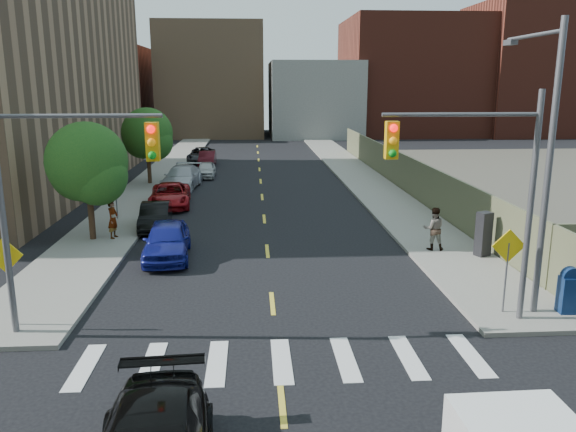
{
  "coord_description": "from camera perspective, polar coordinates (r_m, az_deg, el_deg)",
  "views": [
    {
      "loc": [
        -0.6,
        -9.52,
        7.14
      ],
      "look_at": [
        0.79,
        12.17,
        2.0
      ],
      "focal_mm": 35.0,
      "sensor_mm": 36.0,
      "label": 1
    }
  ],
  "objects": [
    {
      "name": "sidewalk_nw",
      "position": [
        52.0,
        -11.58,
        5.23
      ],
      "size": [
        3.5,
        73.0,
        0.15
      ],
      "primitive_type": "cube",
      "color": "gray",
      "rests_on": "ground"
    },
    {
      "name": "sidewalk_ne",
      "position": [
        52.18,
        5.61,
        5.47
      ],
      "size": [
        3.5,
        73.0,
        0.15
      ],
      "primitive_type": "cube",
      "color": "gray",
      "rests_on": "ground"
    },
    {
      "name": "fence_north",
      "position": [
        39.32,
        11.45,
        4.43
      ],
      "size": [
        0.12,
        44.0,
        2.5
      ],
      "primitive_type": "cube",
      "color": "#6A6A4A",
      "rests_on": "ground"
    },
    {
      "name": "bg_bldg_west",
      "position": [
        82.35,
        -19.14,
        11.81
      ],
      "size": [
        14.0,
        18.0,
        12.0
      ],
      "primitive_type": "cube",
      "color": "#592319",
      "rests_on": "ground"
    },
    {
      "name": "bg_bldg_midwest",
      "position": [
        81.7,
        -7.66,
        13.45
      ],
      "size": [
        14.0,
        16.0,
        15.0
      ],
      "primitive_type": "cube",
      "color": "#8C6B4C",
      "rests_on": "ground"
    },
    {
      "name": "bg_bldg_center",
      "position": [
        80.01,
        2.56,
        11.77
      ],
      "size": [
        12.0,
        16.0,
        10.0
      ],
      "primitive_type": "cube",
      "color": "gray",
      "rests_on": "ground"
    },
    {
      "name": "bg_bldg_east",
      "position": [
        84.59,
        12.18,
        13.61
      ],
      "size": [
        18.0,
        18.0,
        16.0
      ],
      "primitive_type": "cube",
      "color": "#592319",
      "rests_on": "ground"
    },
    {
      "name": "bg_bldg_fareast",
      "position": [
        88.41,
        22.89,
        13.51
      ],
      "size": [
        14.0,
        16.0,
        18.0
      ],
      "primitive_type": "cube",
      "color": "#592319",
      "rests_on": "ground"
    },
    {
      "name": "smokestack",
      "position": [
        90.47,
        25.56,
        16.42
      ],
      "size": [
        1.8,
        1.8,
        28.0
      ],
      "primitive_type": "cylinder",
      "color": "#8C6B4C",
      "rests_on": "ground"
    },
    {
      "name": "signal_nw",
      "position": [
        16.63,
        -22.55,
        3.24
      ],
      "size": [
        4.59,
        0.3,
        7.0
      ],
      "color": "#59595E",
      "rests_on": "ground"
    },
    {
      "name": "signal_ne",
      "position": [
        17.06,
        19.13,
        3.76
      ],
      "size": [
        4.59,
        0.3,
        7.0
      ],
      "color": "#59595E",
      "rests_on": "ground"
    },
    {
      "name": "streetlight_ne",
      "position": [
        18.72,
        24.54,
        6.22
      ],
      "size": [
        0.25,
        3.7,
        9.0
      ],
      "color": "#59595E",
      "rests_on": "ground"
    },
    {
      "name": "warn_sign_nw",
      "position": [
        18.3,
        -26.75,
        -4.5
      ],
      "size": [
        1.06,
        0.06,
        2.83
      ],
      "color": "#59595E",
      "rests_on": "ground"
    },
    {
      "name": "warn_sign_ne",
      "position": [
        18.54,
        21.43,
        -3.76
      ],
      "size": [
        1.06,
        0.06,
        2.83
      ],
      "color": "#59595E",
      "rests_on": "ground"
    },
    {
      "name": "warn_sign_midwest",
      "position": [
        30.82,
        -17.15,
        3.1
      ],
      "size": [
        1.06,
        0.06,
        2.83
      ],
      "color": "#59595E",
      "rests_on": "ground"
    },
    {
      "name": "tree_west_near",
      "position": [
        26.86,
        -19.7,
        4.7
      ],
      "size": [
        3.66,
        3.64,
        5.52
      ],
      "color": "#332114",
      "rests_on": "ground"
    },
    {
      "name": "tree_west_far",
      "position": [
        41.39,
        -14.09,
        7.84
      ],
      "size": [
        3.66,
        3.64,
        5.52
      ],
      "color": "#332114",
      "rests_on": "ground"
    },
    {
      "name": "parked_car_blue",
      "position": [
        23.93,
        -12.19,
        -2.42
      ],
      "size": [
        2.15,
        4.67,
        1.55
      ],
      "primitive_type": "imported",
      "rotation": [
        0.0,
        0.0,
        0.07
      ],
      "color": "navy",
      "rests_on": "ground"
    },
    {
      "name": "parked_car_black",
      "position": [
        28.91,
        -13.33,
        -0.02
      ],
      "size": [
        1.67,
        4.07,
        1.31
      ],
      "primitive_type": "imported",
      "rotation": [
        0.0,
        0.0,
        0.07
      ],
      "color": "black",
      "rests_on": "ground"
    },
    {
      "name": "parked_car_red",
      "position": [
        33.99,
        -11.89,
        2.08
      ],
      "size": [
        2.72,
        5.15,
        1.38
      ],
      "primitive_type": "imported",
      "rotation": [
        0.0,
        0.0,
        0.09
      ],
      "color": "maroon",
      "rests_on": "ground"
    },
    {
      "name": "parked_car_silver",
      "position": [
        39.71,
        -10.73,
        3.86
      ],
      "size": [
        2.71,
        5.57,
        1.56
      ],
      "primitive_type": "imported",
      "rotation": [
        0.0,
        0.0,
        -0.1
      ],
      "color": "#AAABB2",
      "rests_on": "ground"
    },
    {
      "name": "parked_car_white",
      "position": [
        44.23,
        -8.32,
        4.68
      ],
      "size": [
        1.44,
        3.58,
        1.22
      ],
      "primitive_type": "imported",
      "rotation": [
        0.0,
        0.0,
        -0.0
      ],
      "color": "#BBBBBB",
      "rests_on": "ground"
    },
    {
      "name": "parked_car_maroon",
      "position": [
        50.33,
        -8.2,
        5.78
      ],
      "size": [
        1.41,
        4.0,
        1.32
      ],
      "primitive_type": "imported",
      "rotation": [
        0.0,
        0.0,
        0.0
      ],
      "color": "#3E0C13",
      "rests_on": "ground"
    },
    {
      "name": "parked_car_grey",
      "position": [
        52.61,
        -8.77,
        6.12
      ],
      "size": [
        2.44,
        5.08,
        1.39
      ],
      "primitive_type": "imported",
      "rotation": [
        0.0,
        0.0,
        -0.03
      ],
      "color": "#222227",
      "rests_on": "ground"
    },
    {
      "name": "mailbox",
      "position": [
        19.65,
        26.69,
        -6.78
      ],
      "size": [
        0.63,
        0.49,
        1.48
      ],
      "rotation": [
        0.0,
        0.0,
        -0.04
      ],
      "color": "navy",
      "rests_on": "sidewalk_ne"
    },
    {
      "name": "payphone",
      "position": [
        24.58,
        19.24,
        -1.74
      ],
      "size": [
        0.68,
        0.63,
        1.85
      ],
      "primitive_type": "cube",
      "rotation": [
        0.0,
        0.0,
        0.41
      ],
      "color": "black",
      "rests_on": "sidewalk_ne"
    },
    {
      "name": "pedestrian_west",
      "position": [
        27.11,
        -17.36,
        -0.3
      ],
      "size": [
        0.56,
        0.73,
        1.79
      ],
      "primitive_type": "imported",
      "rotation": [
        0.0,
        0.0,
        1.35
      ],
      "color": "gray",
      "rests_on": "sidewalk_nw"
    },
    {
      "name": "pedestrian_east",
      "position": [
        24.84,
        14.59,
        -1.25
      ],
      "size": [
        0.98,
        0.8,
        1.86
      ],
      "primitive_type": "imported",
      "rotation": [
        0.0,
        0.0,
        3.02
      ],
      "color": "gray",
      "rests_on": "sidewalk_ne"
    }
  ]
}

